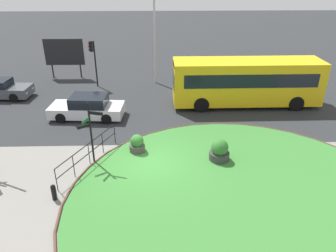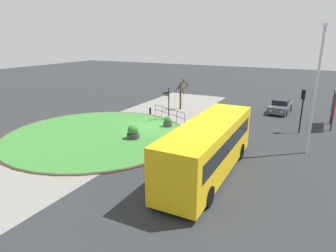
% 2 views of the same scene
% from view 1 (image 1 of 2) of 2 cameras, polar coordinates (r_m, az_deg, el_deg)
% --- Properties ---
extents(ground, '(120.00, 120.00, 0.00)m').
position_cam_1_polar(ground, '(15.86, -2.97, -6.68)').
color(ground, '#282B2D').
extents(sidewalk_paving, '(32.00, 7.87, 0.02)m').
position_cam_1_polar(sidewalk_paving, '(14.16, -3.11, -11.18)').
color(sidewalk_paving, gray).
rests_on(sidewalk_paving, ground).
extents(grass_island, '(14.40, 14.40, 0.10)m').
position_cam_1_polar(grass_island, '(13.78, 13.23, -12.99)').
color(grass_island, '#387A33').
rests_on(grass_island, ground).
extents(grass_kerb_ring, '(14.71, 14.71, 0.11)m').
position_cam_1_polar(grass_kerb_ring, '(13.78, 13.23, -12.97)').
color(grass_kerb_ring, brown).
rests_on(grass_kerb_ring, ground).
extents(signpost_directional, '(1.20, 0.59, 3.17)m').
position_cam_1_polar(signpost_directional, '(15.39, -13.42, -0.74)').
color(signpost_directional, black).
rests_on(signpost_directional, ground).
extents(bollard_foreground, '(0.20, 0.20, 0.74)m').
position_cam_1_polar(bollard_foreground, '(14.22, -19.37, -10.86)').
color(bollard_foreground, black).
rests_on(bollard_foreground, ground).
extents(railing_grass_edge, '(1.99, 4.21, 1.11)m').
position_cam_1_polar(railing_grass_edge, '(15.93, -13.72, -4.32)').
color(railing_grass_edge, black).
rests_on(railing_grass_edge, ground).
extents(bus_yellow, '(9.79, 2.58, 3.09)m').
position_cam_1_polar(bus_yellow, '(22.58, 13.56, 7.58)').
color(bus_yellow, yellow).
rests_on(bus_yellow, ground).
extents(car_far_lane, '(4.64, 2.18, 1.44)m').
position_cam_1_polar(car_far_lane, '(20.96, -13.91, 3.16)').
color(car_far_lane, silver).
rests_on(car_far_lane, ground).
extents(traffic_light_near, '(0.48, 0.32, 3.57)m').
position_cam_1_polar(traffic_light_near, '(25.98, -13.06, 12.25)').
color(traffic_light_near, black).
rests_on(traffic_light_near, ground).
extents(lamppost_tall, '(0.32, 0.32, 8.40)m').
position_cam_1_polar(lamppost_tall, '(25.92, -2.39, 17.08)').
color(lamppost_tall, '#B7B7BC').
rests_on(lamppost_tall, ground).
extents(billboard_left, '(3.26, 0.17, 3.28)m').
position_cam_1_polar(billboard_left, '(29.00, -17.70, 12.12)').
color(billboard_left, black).
rests_on(billboard_left, ground).
extents(planter_near_signpost, '(0.98, 0.98, 1.18)m').
position_cam_1_polar(planter_near_signpost, '(16.00, 8.99, -4.45)').
color(planter_near_signpost, '#383838').
rests_on(planter_near_signpost, ground).
extents(planter_kerbside, '(0.79, 0.79, 1.01)m').
position_cam_1_polar(planter_kerbside, '(16.61, -5.43, -3.28)').
color(planter_kerbside, '#47423D').
rests_on(planter_kerbside, ground).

